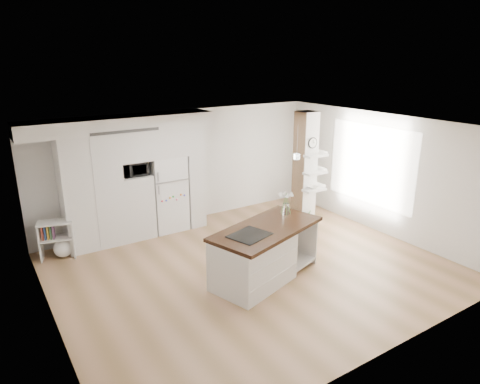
{
  "coord_description": "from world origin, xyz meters",
  "views": [
    {
      "loc": [
        -4.18,
        -6.05,
        3.88
      ],
      "look_at": [
        0.31,
        0.9,
        1.24
      ],
      "focal_mm": 32.0,
      "sensor_mm": 36.0,
      "label": 1
    }
  ],
  "objects_px": {
    "bookshelf": "(59,242)",
    "refrigerator": "(167,193)",
    "floor_plant_a": "(306,219)",
    "kitchen_island": "(258,256)"
  },
  "relations": [
    {
      "from": "bookshelf",
      "to": "refrigerator",
      "type": "bearing_deg",
      "value": 19.86
    },
    {
      "from": "bookshelf",
      "to": "floor_plant_a",
      "type": "relative_size",
      "value": 1.78
    },
    {
      "from": "refrigerator",
      "to": "bookshelf",
      "type": "relative_size",
      "value": 2.26
    },
    {
      "from": "refrigerator",
      "to": "kitchen_island",
      "type": "bearing_deg",
      "value": -84.11
    },
    {
      "from": "bookshelf",
      "to": "kitchen_island",
      "type": "bearing_deg",
      "value": -31.47
    },
    {
      "from": "refrigerator",
      "to": "floor_plant_a",
      "type": "xyz_separation_m",
      "value": [
        2.75,
        -1.7,
        -0.66
      ]
    },
    {
      "from": "kitchen_island",
      "to": "bookshelf",
      "type": "height_order",
      "value": "kitchen_island"
    },
    {
      "from": "kitchen_island",
      "to": "floor_plant_a",
      "type": "height_order",
      "value": "kitchen_island"
    },
    {
      "from": "kitchen_island",
      "to": "floor_plant_a",
      "type": "xyz_separation_m",
      "value": [
        2.43,
        1.45,
        -0.29
      ]
    },
    {
      "from": "refrigerator",
      "to": "floor_plant_a",
      "type": "relative_size",
      "value": 4.03
    }
  ]
}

